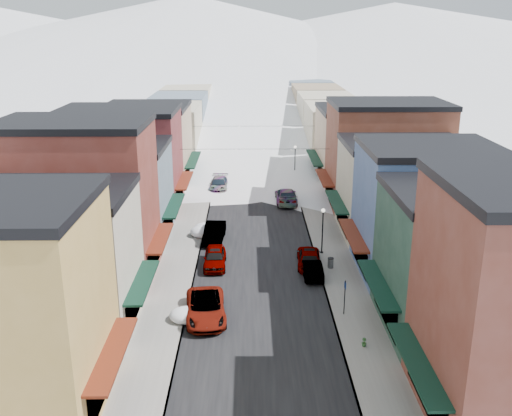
{
  "coord_description": "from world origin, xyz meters",
  "views": [
    {
      "loc": [
        -0.64,
        -21.34,
        19.02
      ],
      "look_at": [
        0.0,
        30.55,
        2.44
      ],
      "focal_mm": 40.0,
      "sensor_mm": 36.0,
      "label": 1
    }
  ],
  "objects_px": {
    "car_white_suv": "(206,308)",
    "streetlamp_near": "(323,225)",
    "car_green_sedan": "(312,268)",
    "car_dark_hatch": "(214,232)",
    "trash_can": "(331,263)",
    "car_silver_sedan": "(215,258)"
  },
  "relations": [
    {
      "from": "car_white_suv",
      "to": "car_dark_hatch",
      "type": "relative_size",
      "value": 1.15
    },
    {
      "from": "car_white_suv",
      "to": "trash_can",
      "type": "height_order",
      "value": "car_white_suv"
    },
    {
      "from": "car_silver_sedan",
      "to": "car_green_sedan",
      "type": "xyz_separation_m",
      "value": [
        7.8,
        -2.06,
        -0.09
      ]
    },
    {
      "from": "car_white_suv",
      "to": "streetlamp_near",
      "type": "xyz_separation_m",
      "value": [
        9.3,
        11.31,
        1.92
      ]
    },
    {
      "from": "car_silver_sedan",
      "to": "car_green_sedan",
      "type": "distance_m",
      "value": 8.07
    },
    {
      "from": "car_dark_hatch",
      "to": "streetlamp_near",
      "type": "height_order",
      "value": "streetlamp_near"
    },
    {
      "from": "car_silver_sedan",
      "to": "car_dark_hatch",
      "type": "xyz_separation_m",
      "value": [
        -0.4,
        5.94,
        0.05
      ]
    },
    {
      "from": "car_green_sedan",
      "to": "trash_can",
      "type": "relative_size",
      "value": 4.83
    },
    {
      "from": "car_white_suv",
      "to": "trash_can",
      "type": "distance_m",
      "value": 12.56
    },
    {
      "from": "car_silver_sedan",
      "to": "car_green_sedan",
      "type": "relative_size",
      "value": 1.09
    },
    {
      "from": "car_green_sedan",
      "to": "streetlamp_near",
      "type": "relative_size",
      "value": 1.02
    },
    {
      "from": "car_white_suv",
      "to": "car_silver_sedan",
      "type": "height_order",
      "value": "car_white_suv"
    },
    {
      "from": "car_green_sedan",
      "to": "trash_can",
      "type": "height_order",
      "value": "car_green_sedan"
    },
    {
      "from": "car_silver_sedan",
      "to": "trash_can",
      "type": "bearing_deg",
      "value": -5.35
    },
    {
      "from": "car_white_suv",
      "to": "trash_can",
      "type": "bearing_deg",
      "value": 34.4
    },
    {
      "from": "car_dark_hatch",
      "to": "car_green_sedan",
      "type": "relative_size",
      "value": 1.2
    },
    {
      "from": "car_white_suv",
      "to": "car_green_sedan",
      "type": "height_order",
      "value": "car_white_suv"
    },
    {
      "from": "car_white_suv",
      "to": "car_dark_hatch",
      "type": "bearing_deg",
      "value": 85.44
    },
    {
      "from": "car_silver_sedan",
      "to": "car_dark_hatch",
      "type": "relative_size",
      "value": 0.91
    },
    {
      "from": "car_white_suv",
      "to": "car_green_sedan",
      "type": "distance_m",
      "value": 10.42
    },
    {
      "from": "car_white_suv",
      "to": "streetlamp_near",
      "type": "bearing_deg",
      "value": 44.97
    },
    {
      "from": "car_dark_hatch",
      "to": "trash_can",
      "type": "height_order",
      "value": "car_dark_hatch"
    }
  ]
}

